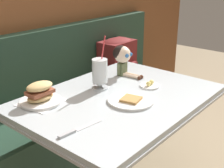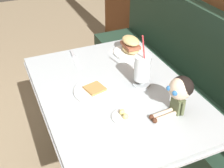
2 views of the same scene
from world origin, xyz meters
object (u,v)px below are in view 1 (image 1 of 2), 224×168
at_px(milkshake_glass, 100,72).
at_px(backpack, 118,60).
at_px(butter_saucer, 150,85).
at_px(seated_doll, 122,56).
at_px(toast_plate, 131,100).
at_px(sandwich_plate, 40,95).
at_px(butter_knife, 73,131).

relative_size(milkshake_glass, backpack, 0.78).
xyz_separation_m(butter_saucer, seated_doll, (0.06, 0.26, 0.12)).
bearing_deg(milkshake_glass, butter_saucer, -44.03).
distance_m(toast_plate, butter_saucer, 0.25).
relative_size(milkshake_glass, seated_doll, 1.42).
height_order(butter_saucer, backpack, backpack).
height_order(sandwich_plate, backpack, sandwich_plate).
relative_size(sandwich_plate, backpack, 0.58).
height_order(milkshake_glass, butter_saucer, milkshake_glass).
bearing_deg(butter_knife, butter_saucer, 3.84).
relative_size(toast_plate, sandwich_plate, 1.07).
xyz_separation_m(toast_plate, seated_doll, (0.31, 0.30, 0.12)).
bearing_deg(butter_knife, seated_doll, 22.63).
height_order(sandwich_plate, seated_doll, seated_doll).
xyz_separation_m(milkshake_glass, butter_saucer, (0.22, -0.21, -0.09)).
height_order(toast_plate, backpack, backpack).
relative_size(toast_plate, backpack, 0.62).
bearing_deg(milkshake_glass, backpack, 31.93).
xyz_separation_m(milkshake_glass, seated_doll, (0.28, 0.05, 0.03)).
relative_size(milkshake_glass, butter_knife, 1.34).
height_order(butter_knife, backpack, backpack).
relative_size(toast_plate, butter_knife, 1.06).
relative_size(toast_plate, seated_doll, 1.12).
relative_size(milkshake_glass, butter_saucer, 2.63).
relative_size(toast_plate, milkshake_glass, 0.79).
xyz_separation_m(butter_saucer, butter_knife, (-0.67, -0.04, -0.00)).
xyz_separation_m(toast_plate, butter_knife, (-0.42, 0.00, -0.00)).
bearing_deg(toast_plate, backpack, 42.97).
height_order(milkshake_glass, seated_doll, milkshake_glass).
bearing_deg(backpack, seated_doll, -138.12).
distance_m(butter_knife, backpack, 1.37).
relative_size(sandwich_plate, butter_knife, 0.99).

